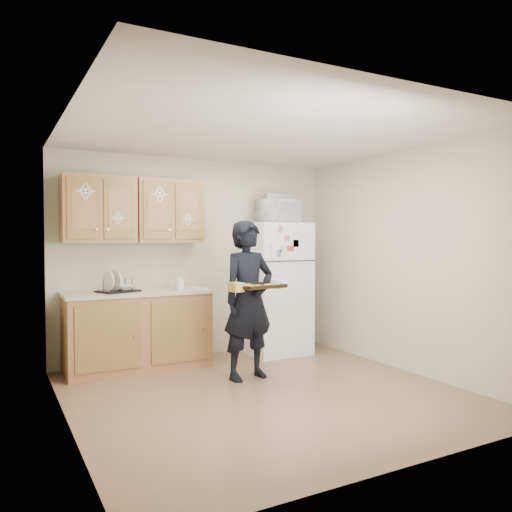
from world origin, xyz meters
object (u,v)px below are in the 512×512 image
object	(u,v)px
refrigerator	(276,288)
microwave	(279,211)
dish_rack	(118,285)
person	(248,300)
baking_tray	(258,287)

from	to	relation	value
refrigerator	microwave	distance (m)	1.00
microwave	dish_rack	world-z (taller)	microwave
microwave	dish_rack	xyz separation A→B (m)	(-2.04, 0.08, -0.87)
person	baking_tray	xyz separation A→B (m)	(-0.04, -0.30, 0.17)
person	refrigerator	bearing A→B (deg)	37.69
baking_tray	microwave	size ratio (longest dim) A/B	0.90
baking_tray	dish_rack	distance (m)	1.66
person	baking_tray	size ratio (longest dim) A/B	3.52
refrigerator	microwave	size ratio (longest dim) A/B	3.19
refrigerator	person	world-z (taller)	refrigerator
baking_tray	microwave	xyz separation A→B (m)	(0.92, 1.14, 0.83)
refrigerator	dish_rack	distance (m)	2.03
refrigerator	dish_rack	size ratio (longest dim) A/B	4.13
person	dish_rack	distance (m)	1.49
microwave	dish_rack	distance (m)	2.22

